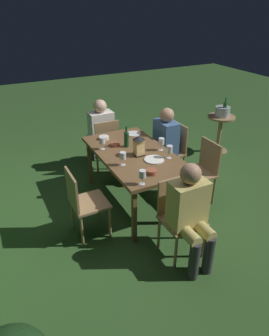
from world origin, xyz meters
TOP-DOWN VIEW (x-y plane):
  - ground_plane at (0.00, 0.00)m, footprint 16.00×16.00m
  - dining_table at (0.00, 0.00)m, footprint 1.63×0.90m
  - chair_head_far at (1.06, 0.00)m, footprint 0.40×0.42m
  - person_in_cream at (1.26, 0.00)m, footprint 0.48×0.38m
  - chair_head_near at (-1.06, 0.00)m, footprint 0.40×0.42m
  - person_in_mustard at (-1.26, 0.00)m, footprint 0.48×0.38m
  - chair_side_right_a at (-0.37, 0.84)m, footprint 0.42×0.40m
  - chair_side_left_b at (0.37, -0.84)m, footprint 0.42×0.40m
  - person_in_blue at (0.37, -0.64)m, footprint 0.38×0.47m
  - chair_side_left_a at (-0.37, -0.84)m, footprint 0.42×0.40m
  - lantern_centerpiece at (-0.09, -0.02)m, footprint 0.15×0.15m
  - green_bottle_on_table at (0.22, 0.01)m, footprint 0.07×0.07m
  - wine_glass_a at (0.29, 0.33)m, footprint 0.08×0.08m
  - wine_glass_b at (-0.24, 0.28)m, footprint 0.08×0.08m
  - wine_glass_c at (-0.09, -0.35)m, footprint 0.08×0.08m
  - wine_glass_d at (-0.33, -0.32)m, footprint 0.08×0.08m
  - wine_glass_e at (-0.74, 0.28)m, footprint 0.08×0.08m
  - plate_a at (-0.30, -0.12)m, footprint 0.25×0.25m
  - plate_b at (0.57, -0.27)m, footprint 0.22×0.22m
  - bowl_olives at (0.60, 0.19)m, footprint 0.14×0.14m
  - bowl_bread at (0.31, 0.14)m, footprint 0.13×0.13m
  - bowl_salad at (-0.58, 0.08)m, footprint 0.13×0.13m
  - side_table at (0.77, -2.13)m, footprint 0.48×0.48m
  - ice_bucket at (0.77, -2.13)m, footprint 0.26×0.26m

SIDE VIEW (x-z plane):
  - ground_plane at x=0.00m, z-range 0.00..0.00m
  - side_table at x=0.77m, z-range 0.11..0.79m
  - chair_head_far at x=1.06m, z-range 0.05..0.92m
  - chair_head_near at x=-1.06m, z-range 0.05..0.92m
  - chair_side_right_a at x=-0.37m, z-range 0.05..0.92m
  - chair_side_left_b at x=0.37m, z-range 0.05..0.92m
  - chair_side_left_a at x=-0.37m, z-range 0.05..0.92m
  - person_in_cream at x=1.26m, z-range 0.06..1.21m
  - person_in_mustard at x=-1.26m, z-range 0.06..1.21m
  - person_in_blue at x=0.37m, z-range 0.06..1.21m
  - dining_table at x=0.00m, z-range 0.32..1.07m
  - plate_a at x=-0.30m, z-range 0.76..0.77m
  - plate_b at x=0.57m, z-range 0.76..0.77m
  - bowl_bread at x=0.31m, z-range 0.76..0.80m
  - bowl_olives at x=0.60m, z-range 0.76..0.80m
  - ice_bucket at x=0.77m, z-range 0.61..0.95m
  - bowl_salad at x=-0.58m, z-range 0.76..0.81m
  - green_bottle_on_table at x=0.22m, z-range 0.72..1.01m
  - wine_glass_a at x=0.29m, z-range 0.79..0.96m
  - wine_glass_b at x=-0.24m, z-range 0.79..0.96m
  - wine_glass_c at x=-0.09m, z-range 0.79..0.96m
  - wine_glass_d at x=-0.33m, z-range 0.79..0.96m
  - wine_glass_e at x=-0.74m, z-range 0.79..0.96m
  - lantern_centerpiece at x=-0.09m, z-range 0.77..1.04m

